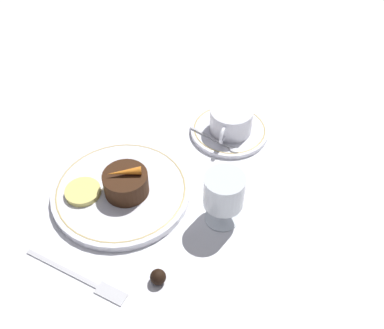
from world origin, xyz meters
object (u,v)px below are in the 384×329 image
coffee_cup (231,120)px  fork (85,280)px  dessert_cake (127,181)px  dinner_plate (120,192)px  wine_glass (224,193)px

coffee_cup → fork: size_ratio=0.60×
fork → dessert_cake: bearing=-174.1°
dinner_plate → wine_glass: bearing=95.9°
wine_glass → fork: bearing=-39.0°
dinner_plate → wine_glass: wine_glass is taller
coffee_cup → dessert_cake: size_ratio=1.41×
wine_glass → fork: (0.20, -0.16, -0.06)m
dinner_plate → wine_glass: 0.20m
coffee_cup → fork: (0.41, -0.10, -0.03)m
dinner_plate → dessert_cake: dessert_cake is taller
wine_glass → dinner_plate: bearing=-84.1°
dessert_cake → wine_glass: bearing=93.7°
coffee_cup → wine_glass: (0.22, 0.06, 0.03)m
dessert_cake → dinner_plate: bearing=-57.6°
dinner_plate → coffee_cup: 0.27m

